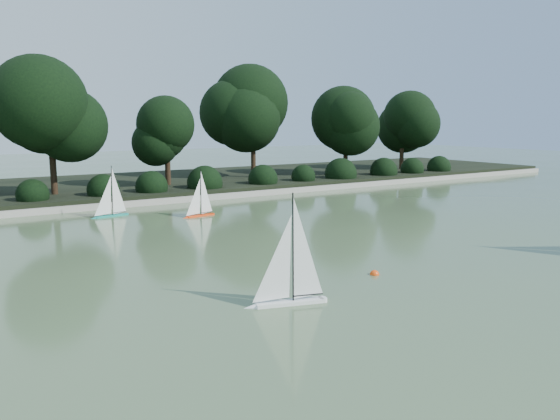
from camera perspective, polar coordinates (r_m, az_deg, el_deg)
name	(u,v)px	position (r m, az deg, el deg)	size (l,w,h in m)	color
ground	(348,265)	(10.10, 7.15, -5.76)	(80.00, 80.00, 0.00)	#405734
pond_coping	(167,201)	(17.79, -11.76, 0.98)	(40.00, 0.35, 0.18)	gray
far_bank	(128,186)	(21.54, -15.61, 2.42)	(40.00, 8.00, 0.30)	black
tree_line	(172,120)	(20.33, -11.23, 9.23)	(26.31, 3.93, 4.39)	black
shrub_hedge	(156,187)	(18.58, -12.80, 2.41)	(29.10, 1.10, 1.10)	black
sailboat_white_a	(284,287)	(7.88, 0.39, -8.01)	(1.25, 0.53, 1.72)	white
sailboat_orange	(198,209)	(15.18, -8.61, 0.14)	(1.02, 0.30, 1.39)	#FF4011
sailboat_teal	(108,208)	(15.68, -17.51, 0.16)	(1.10, 0.32, 1.50)	teal
race_buoy	(374,275)	(9.58, 9.84, -6.67)	(0.16, 0.16, 0.16)	#FF480D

